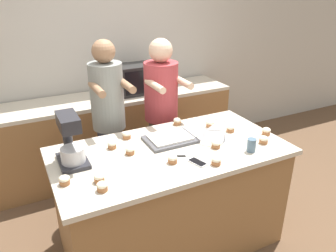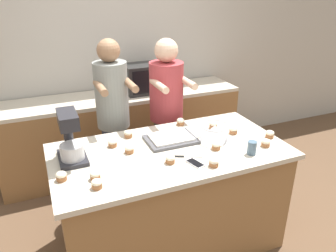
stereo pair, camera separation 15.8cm
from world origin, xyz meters
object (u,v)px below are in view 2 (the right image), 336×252
cupcake_2 (216,146)px  cupcake_0 (112,143)px  cupcake_4 (214,162)px  cupcake_12 (95,175)px  cell_phone (195,163)px  cupcake_8 (233,130)px  stand_mixer (70,139)px  cupcake_6 (266,143)px  cupcake_9 (181,122)px  cupcake_11 (213,125)px  person_right (166,116)px  cupcake_3 (270,134)px  microwave_oven (147,78)px  mixing_bowl (215,132)px  drinking_glass (252,148)px  cupcake_13 (97,184)px  cupcake_10 (170,159)px  person_left (114,122)px  cupcake_5 (128,134)px  cupcake_7 (129,149)px  baking_tray (171,139)px  cupcake_1 (61,176)px

cupcake_2 → cupcake_0: bearing=154.0°
cupcake_4 → cupcake_12: same height
cell_phone → cupcake_8: 0.64m
stand_mixer → cupcake_6: size_ratio=5.34×
cupcake_9 → cupcake_12: same height
cupcake_6 → cupcake_11: 0.52m
cupcake_12 → cupcake_4: bearing=-11.0°
person_right → cupcake_3: bearing=-57.1°
cupcake_3 → cupcake_8: 0.30m
cupcake_11 → microwave_oven: bearing=99.5°
cell_phone → person_right: bearing=78.8°
cupcake_2 → cupcake_11: size_ratio=1.00×
stand_mixer → mixing_bowl: stand_mixer is taller
cupcake_0 → drinking_glass: bearing=-29.2°
cupcake_8 → cupcake_11: same height
cupcake_11 → cupcake_0: bearing=-179.9°
mixing_bowl → microwave_oven: bearing=94.0°
cupcake_4 → cupcake_9: size_ratio=1.00×
person_right → cupcake_11: (0.23, -0.54, 0.08)m
cupcake_13 → microwave_oven: bearing=61.2°
cupcake_0 → cupcake_4: same height
mixing_bowl → cupcake_8: bearing=9.6°
cupcake_6 → cupcake_10: bearing=176.1°
person_right → cupcake_12: bearing=-133.6°
person_left → stand_mixer: bearing=-126.5°
person_right → cupcake_5: 0.68m
cupcake_10 → cupcake_11: bearing=34.9°
stand_mixer → cupcake_11: bearing=4.3°
cupcake_5 → cupcake_8: same height
person_right → cupcake_2: 0.90m
cupcake_7 → cupcake_9: size_ratio=1.00×
cell_phone → cupcake_7: 0.52m
baking_tray → cupcake_3: (0.79, -0.26, 0.01)m
cupcake_10 → drinking_glass: bearing=-10.5°
cupcake_1 → cupcake_13: (0.20, -0.18, 0.00)m
stand_mixer → cupcake_9: (1.01, 0.27, -0.14)m
person_left → drinking_glass: 1.34m
cell_phone → cupcake_7: size_ratio=2.21×
stand_mixer → cupcake_13: (0.09, -0.43, -0.14)m
stand_mixer → cupcake_0: size_ratio=5.34×
cupcake_2 → cupcake_8: size_ratio=1.00×
cupcake_0 → cupcake_13: (-0.23, -0.52, 0.00)m
cupcake_6 → cupcake_8: bearing=108.9°
cupcake_3 → cupcake_6: 0.18m
cupcake_0 → cupcake_5: size_ratio=1.00×
person_right → cupcake_13: (-0.92, -1.06, 0.08)m
mixing_bowl → cupcake_10: size_ratio=3.52×
cupcake_3 → cupcake_9: (-0.58, 0.53, 0.00)m
stand_mixer → cupcake_10: (0.65, -0.32, -0.14)m
person_right → cupcake_3: (0.58, -0.89, 0.08)m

